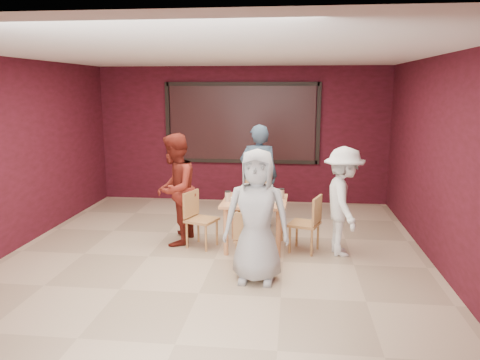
# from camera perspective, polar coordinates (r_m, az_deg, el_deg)

# --- Properties ---
(floor) EXTENTS (7.00, 7.00, 0.00)m
(floor) POSITION_cam_1_polar(r_m,az_deg,el_deg) (6.68, -3.11, -9.61)
(floor) COLOR tan
(floor) RESTS_ON ground
(window_blinds) EXTENTS (3.00, 0.02, 1.50)m
(window_blinds) POSITION_cam_1_polar(r_m,az_deg,el_deg) (9.68, 0.21, 6.95)
(window_blinds) COLOR black
(dining_table) EXTENTS (0.96, 0.96, 0.89)m
(dining_table) POSITION_cam_1_polar(r_m,az_deg,el_deg) (6.94, 1.82, -3.15)
(dining_table) COLOR tan
(dining_table) RESTS_ON floor
(chair_front) EXTENTS (0.42, 0.42, 0.78)m
(chair_front) POSITION_cam_1_polar(r_m,az_deg,el_deg) (6.22, 1.16, -6.85)
(chair_front) COLOR #BA7C48
(chair_front) RESTS_ON floor
(chair_back) EXTENTS (0.55, 0.55, 0.92)m
(chair_back) POSITION_cam_1_polar(r_m,az_deg,el_deg) (7.65, 1.89, -2.80)
(chair_back) COLOR #BA7C48
(chair_back) RESTS_ON floor
(chair_left) EXTENTS (0.52, 0.52, 0.84)m
(chair_left) POSITION_cam_1_polar(r_m,az_deg,el_deg) (7.08, -5.19, -4.35)
(chair_left) COLOR #BA7C48
(chair_left) RESTS_ON floor
(chair_right) EXTENTS (0.51, 0.51, 0.84)m
(chair_right) POSITION_cam_1_polar(r_m,az_deg,el_deg) (6.87, 8.43, -4.92)
(chair_right) COLOR #BA7C48
(chair_right) RESTS_ON floor
(diner_front) EXTENTS (0.83, 0.56, 1.66)m
(diner_front) POSITION_cam_1_polar(r_m,az_deg,el_deg) (5.71, 2.05, -4.45)
(diner_front) COLOR #A6A6A6
(diner_front) RESTS_ON floor
(diner_back) EXTENTS (0.65, 0.43, 1.77)m
(diner_back) POSITION_cam_1_polar(r_m,az_deg,el_deg) (7.98, 2.29, 0.48)
(diner_back) COLOR #32465A
(diner_back) RESTS_ON floor
(diner_left) EXTENTS (0.67, 0.84, 1.70)m
(diner_left) POSITION_cam_1_polar(r_m,az_deg,el_deg) (7.18, -7.93, -1.13)
(diner_left) COLOR maroon
(diner_left) RESTS_ON floor
(diner_right) EXTENTS (0.69, 1.07, 1.56)m
(diner_right) POSITION_cam_1_polar(r_m,az_deg,el_deg) (6.80, 12.47, -2.58)
(diner_right) COLOR white
(diner_right) RESTS_ON floor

